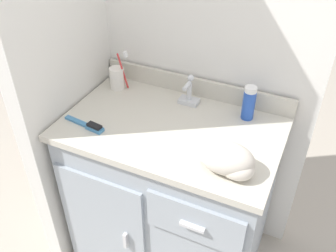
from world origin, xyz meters
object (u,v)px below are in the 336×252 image
(toothbrush_cup, at_px, (117,78))
(shaving_cream_can, at_px, (249,103))
(hairbrush, at_px, (89,125))
(hand_towel, at_px, (228,160))

(toothbrush_cup, xyz_separation_m, shaving_cream_can, (0.63, 0.02, 0.02))
(toothbrush_cup, height_order, shaving_cream_can, toothbrush_cup)
(toothbrush_cup, height_order, hairbrush, toothbrush_cup)
(shaving_cream_can, bearing_deg, toothbrush_cup, -178.48)
(toothbrush_cup, distance_m, hairbrush, 0.34)
(toothbrush_cup, bearing_deg, hairbrush, -80.17)
(hairbrush, bearing_deg, shaving_cream_can, 38.57)
(shaving_cream_can, relative_size, hand_towel, 0.72)
(toothbrush_cup, bearing_deg, shaving_cream_can, 1.52)
(toothbrush_cup, distance_m, hand_towel, 0.74)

